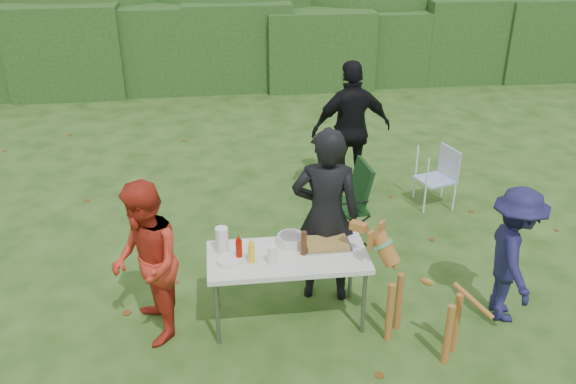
{
  "coord_description": "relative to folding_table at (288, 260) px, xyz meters",
  "views": [
    {
      "loc": [
        -0.53,
        -4.77,
        3.79
      ],
      "look_at": [
        0.17,
        0.81,
        1.0
      ],
      "focal_mm": 38.0,
      "sensor_mm": 36.0,
      "label": 1
    }
  ],
  "objects": [
    {
      "name": "food_tray",
      "position": [
        0.39,
        0.11,
        0.06
      ],
      "size": [
        0.45,
        0.3,
        0.02
      ],
      "primitive_type": "cube",
      "color": "#B7B7BA",
      "rests_on": "folding_table"
    },
    {
      "name": "cup_stack",
      "position": [
        -0.16,
        -0.13,
        0.14
      ],
      "size": [
        0.08,
        0.08,
        0.18
      ],
      "primitive_type": "cylinder",
      "color": "white",
      "rests_on": "folding_table"
    },
    {
      "name": "lawn_chair",
      "position": [
        2.24,
        2.2,
        -0.29
      ],
      "size": [
        0.58,
        0.58,
        0.79
      ],
      "primitive_type": null,
      "rotation": [
        0.0,
        0.0,
        3.43
      ],
      "color": "#3E65B9",
      "rests_on": "ground"
    },
    {
      "name": "beer_bottle",
      "position": [
        0.15,
        -0.0,
        0.17
      ],
      "size": [
        0.06,
        0.06,
        0.24
      ],
      "primitive_type": "cylinder",
      "color": "#47230F",
      "rests_on": "folding_table"
    },
    {
      "name": "plate_stack",
      "position": [
        -0.54,
        -0.07,
        0.08
      ],
      "size": [
        0.24,
        0.24,
        0.05
      ],
      "primitive_type": "cylinder",
      "color": "white",
      "rests_on": "folding_table"
    },
    {
      "name": "dog",
      "position": [
        1.17,
        -0.52,
        -0.15
      ],
      "size": [
        1.14,
        1.08,
        1.06
      ],
      "primitive_type": null,
      "rotation": [
        0.0,
        0.0,
        2.42
      ],
      "color": "#9D6229",
      "rests_on": "ground"
    },
    {
      "name": "person_red_jacket",
      "position": [
        -1.29,
        -0.07,
        0.1
      ],
      "size": [
        0.76,
        0.88,
        1.57
      ],
      "primitive_type": "imported",
      "rotation": [
        0.0,
        0.0,
        -1.34
      ],
      "color": "red",
      "rests_on": "ground"
    },
    {
      "name": "child",
      "position": [
        2.12,
        -0.2,
        0.01
      ],
      "size": [
        0.67,
        0.98,
        1.38
      ],
      "primitive_type": "imported",
      "rotation": [
        0.0,
        0.0,
        1.38
      ],
      "color": "#191944",
      "rests_on": "ground"
    },
    {
      "name": "person_black_puffy",
      "position": [
        1.19,
        2.7,
        0.24
      ],
      "size": [
        1.13,
        0.57,
        1.86
      ],
      "primitive_type": "imported",
      "rotation": [
        0.0,
        0.0,
        3.25
      ],
      "color": "black",
      "rests_on": "ground"
    },
    {
      "name": "paper_towel_roll",
      "position": [
        -0.6,
        0.13,
        0.18
      ],
      "size": [
        0.12,
        0.12,
        0.26
      ],
      "primitive_type": "cylinder",
      "color": "white",
      "rests_on": "folding_table"
    },
    {
      "name": "focaccia_bread",
      "position": [
        0.39,
        0.11,
        0.09
      ],
      "size": [
        0.4,
        0.26,
        0.04
      ],
      "primitive_type": "cube",
      "color": "olive",
      "rests_on": "food_tray"
    },
    {
      "name": "ketchup_bottle",
      "position": [
        -0.45,
        -0.04,
        0.16
      ],
      "size": [
        0.06,
        0.06,
        0.22
      ],
      "primitive_type": "cylinder",
      "color": "#960D00",
      "rests_on": "folding_table"
    },
    {
      "name": "pasta_bowl",
      "position": [
        0.05,
        0.19,
        0.1
      ],
      "size": [
        0.26,
        0.26,
        0.1
      ],
      "primitive_type": "cylinder",
      "color": "silver",
      "rests_on": "folding_table"
    },
    {
      "name": "person_cook",
      "position": [
        0.42,
        0.36,
        0.24
      ],
      "size": [
        0.75,
        0.57,
        1.85
      ],
      "primitive_type": "imported",
      "rotation": [
        0.0,
        0.0,
        2.94
      ],
      "color": "black",
      "rests_on": "ground"
    },
    {
      "name": "ground",
      "position": [
        -0.07,
        -0.02,
        -0.69
      ],
      "size": [
        80.0,
        80.0,
        0.0
      ],
      "primitive_type": "plane",
      "color": "#1E4211"
    },
    {
      "name": "hedge_row",
      "position": [
        -0.07,
        7.98,
        0.16
      ],
      "size": [
        22.0,
        1.4,
        1.7
      ],
      "primitive_type": "cube",
      "color": "#23471C",
      "rests_on": "ground"
    },
    {
      "name": "camping_chair",
      "position": [
        0.83,
        1.47,
        -0.2
      ],
      "size": [
        0.66,
        0.66,
        0.97
      ],
      "primitive_type": null,
      "rotation": [
        0.0,
        0.0,
        3.23
      ],
      "color": "black",
      "rests_on": "ground"
    },
    {
      "name": "folding_table",
      "position": [
        0.0,
        0.0,
        0.0
      ],
      "size": [
        1.5,
        0.7,
        0.74
      ],
      "color": "silver",
      "rests_on": "ground"
    },
    {
      "name": "mustard_bottle",
      "position": [
        -0.34,
        -0.08,
        0.15
      ],
      "size": [
        0.06,
        0.06,
        0.2
      ],
      "primitive_type": "cylinder",
      "color": "yellow",
      "rests_on": "folding_table"
    }
  ]
}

